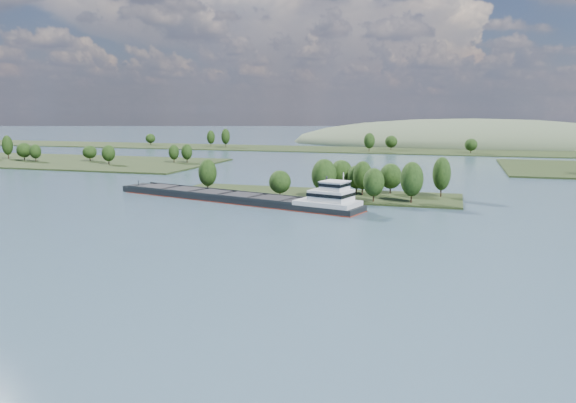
% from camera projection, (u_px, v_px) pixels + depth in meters
% --- Properties ---
extents(ground, '(1800.00, 1800.00, 0.00)m').
position_uv_depth(ground, '(255.00, 230.00, 140.10)').
color(ground, '#3A5464').
rests_on(ground, ground).
extents(tree_island, '(100.00, 30.39, 14.77)m').
position_uv_depth(tree_island, '(334.00, 184.00, 193.18)').
color(tree_island, black).
rests_on(tree_island, ground).
extents(back_shoreline, '(900.00, 60.00, 15.66)m').
position_uv_depth(back_shoreline, '(400.00, 150.00, 401.94)').
color(back_shoreline, black).
rests_on(back_shoreline, ground).
extents(hill_west, '(320.00, 160.00, 44.00)m').
position_uv_depth(hill_west, '(473.00, 144.00, 481.98)').
color(hill_west, '#435238').
rests_on(hill_west, ground).
extents(cargo_barge, '(92.38, 35.44, 12.56)m').
position_uv_depth(cargo_barge, '(248.00, 198.00, 181.88)').
color(cargo_barge, black).
rests_on(cargo_barge, ground).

